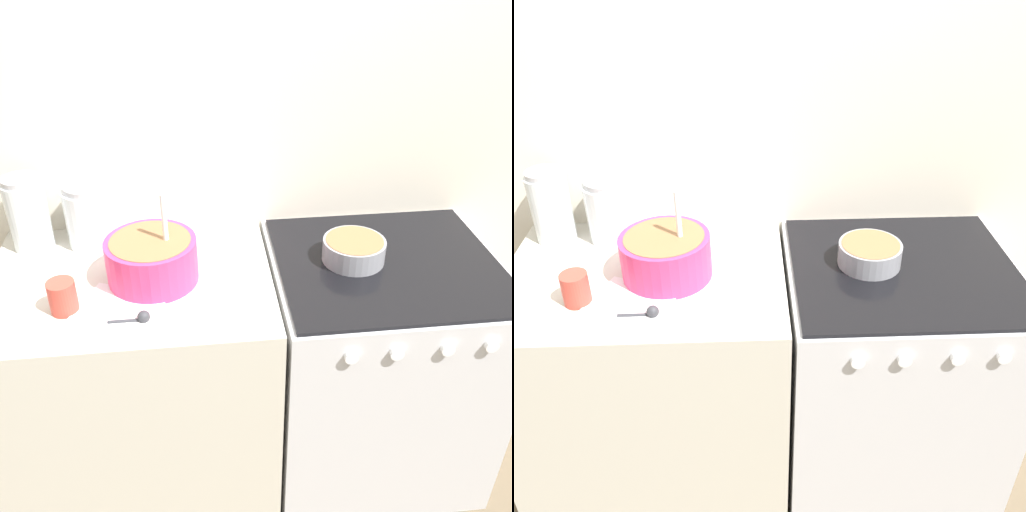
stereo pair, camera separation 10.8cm
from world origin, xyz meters
TOP-DOWN VIEW (x-y plane):
  - wall_back at (0.00, 0.71)m, footprint 4.78×0.05m
  - countertop_cabinet at (-0.45, 0.34)m, footprint 0.89×0.68m
  - stove at (0.39, 0.34)m, footprint 0.75×0.70m
  - mixing_bowl at (-0.37, 0.33)m, footprint 0.28×0.28m
  - baking_pan at (0.28, 0.36)m, footprint 0.20×0.20m
  - storage_jar_left at (-0.78, 0.58)m, footprint 0.13×0.13m
  - storage_jar_middle at (-0.57, 0.58)m, footprint 0.17×0.17m
  - tin_can at (-0.61, 0.19)m, footprint 0.08×0.08m
  - recipe_page at (-0.46, 0.18)m, footprint 0.29×0.28m
  - measuring_spoon at (-0.40, 0.12)m, footprint 0.12×0.04m

SIDE VIEW (x-z plane):
  - stove at x=0.39m, z-range 0.00..0.89m
  - countertop_cabinet at x=-0.45m, z-range 0.00..0.89m
  - recipe_page at x=-0.46m, z-range 0.89..0.90m
  - measuring_spoon at x=-0.40m, z-range 0.89..0.92m
  - baking_pan at x=0.28m, z-range 0.89..0.97m
  - tin_can at x=-0.61m, z-range 0.89..0.99m
  - mixing_bowl at x=-0.37m, z-range 0.83..1.12m
  - storage_jar_middle at x=-0.57m, z-range 0.87..1.10m
  - storage_jar_left at x=-0.78m, z-range 0.87..1.13m
  - wall_back at x=0.00m, z-range 0.00..2.40m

